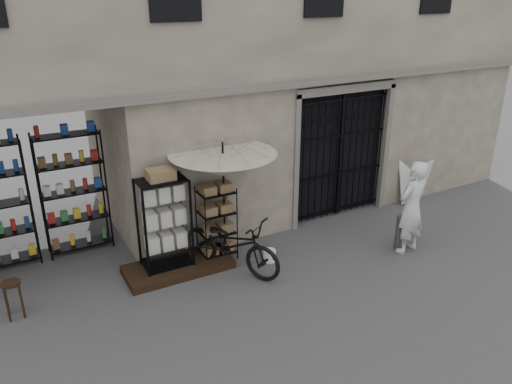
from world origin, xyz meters
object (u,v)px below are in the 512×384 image
bicycle (232,270)px  white_bucket (269,255)px  market_umbrella (223,159)px  display_cabinet (165,228)px  easel_sign (413,182)px  shopkeeper (406,250)px  wire_rack (217,224)px  wooden_stool (14,299)px  steel_bollard (399,232)px

bicycle → white_bucket: bearing=-34.5°
market_umbrella → display_cabinet: bearing=178.6°
white_bucket → display_cabinet: bearing=162.6°
market_umbrella → easel_sign: size_ratio=2.51×
shopkeeper → wire_rack: bearing=-34.9°
easel_sign → display_cabinet: bearing=172.1°
market_umbrella → shopkeeper: market_umbrella is taller
shopkeeper → wooden_stool: bearing=-21.6°
wire_rack → bicycle: wire_rack is taller
display_cabinet → wire_rack: 1.06m
wooden_stool → easel_sign: (9.02, 0.32, 0.25)m
display_cabinet → bicycle: display_cabinet is taller
shopkeeper → display_cabinet: bearing=-29.5°
bicycle → easel_sign: size_ratio=1.83×
easel_sign → steel_bollard: bearing=-150.3°
steel_bollard → white_bucket: bearing=162.1°
wooden_stool → wire_rack: bearing=2.8°
wire_rack → wooden_stool: (-3.69, -0.18, -0.39)m
white_bucket → bicycle: size_ratio=0.12×
display_cabinet → bicycle: (1.09, -0.53, -0.92)m
market_umbrella → shopkeeper: bearing=-24.6°
shopkeeper → easel_sign: (1.83, 1.72, 0.59)m
bicycle → market_umbrella: bearing=47.7°
market_umbrella → easel_sign: 5.39m
bicycle → easel_sign: (5.29, 0.69, 0.59)m
white_bucket → steel_bollard: bearing=-17.9°
market_umbrella → wooden_stool: bearing=-178.0°
bicycle → wooden_stool: bearing=143.8°
bicycle → wooden_stool: (-3.73, 0.37, 0.34)m
bicycle → steel_bollard: bicycle is taller
wire_rack → bicycle: 0.92m
steel_bollard → easel_sign: size_ratio=0.65×
market_umbrella → steel_bollard: bearing=-23.2°
easel_sign → wire_rack: bearing=172.1°
steel_bollard → shopkeeper: size_ratio=0.39×
white_bucket → easel_sign: size_ratio=0.22×
wire_rack → wooden_stool: wire_rack is taller
display_cabinet → shopkeeper: (4.55, -1.57, -0.92)m
display_cabinet → white_bucket: size_ratio=7.53×
wire_rack → steel_bollard: bearing=-11.2°
display_cabinet → white_bucket: bearing=3.2°
market_umbrella → wooden_stool: 4.21m
wire_rack → white_bucket: (0.84, -0.61, -0.61)m
market_umbrella → wire_rack: bearing=161.9°
display_cabinet → white_bucket: display_cabinet is taller
market_umbrella → wooden_stool: market_umbrella is taller
wire_rack → bicycle: (0.04, -0.55, -0.73)m
bicycle → easel_sign: easel_sign is taller
white_bucket → shopkeeper: 2.84m
white_bucket → bicycle: bearing=175.9°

